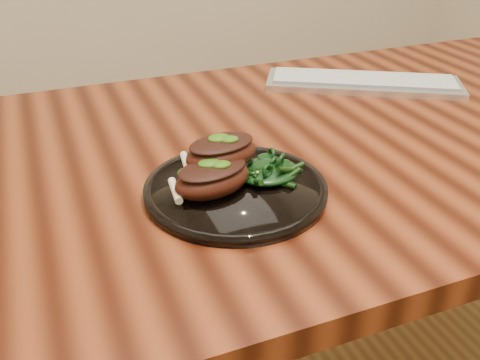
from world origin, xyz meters
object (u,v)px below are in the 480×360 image
at_px(plate, 236,189).
at_px(keyboard, 363,82).
at_px(lamb_chop_front, 212,177).
at_px(greens_heap, 267,167).
at_px(desk, 307,177).

bearing_deg(plate, keyboard, 37.07).
height_order(lamb_chop_front, greens_heap, lamb_chop_front).
xyz_separation_m(plate, lamb_chop_front, (-0.04, -0.01, 0.03)).
height_order(lamb_chop_front, keyboard, lamb_chop_front).
bearing_deg(lamb_chop_front, desk, 32.51).
distance_m(lamb_chop_front, keyboard, 0.55).
bearing_deg(desk, keyboard, 38.36).
xyz_separation_m(desk, plate, (-0.19, -0.14, 0.09)).
bearing_deg(keyboard, desk, -141.64).
distance_m(plate, lamb_chop_front, 0.05).
bearing_deg(desk, greens_heap, -136.94).
relative_size(lamb_chop_front, greens_heap, 1.36).
bearing_deg(greens_heap, desk, 43.06).
xyz_separation_m(greens_heap, keyboard, (0.36, 0.31, -0.02)).
distance_m(desk, lamb_chop_front, 0.30).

